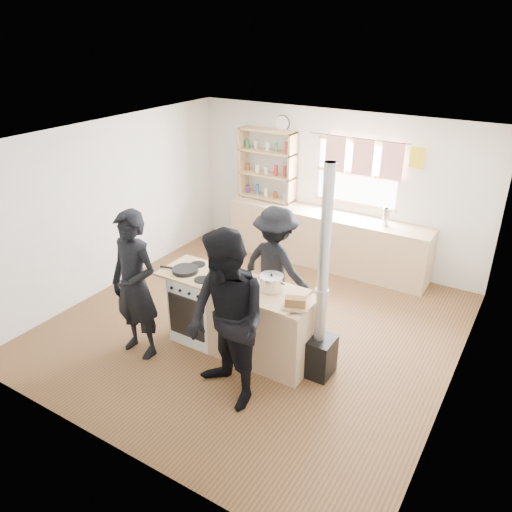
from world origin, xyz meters
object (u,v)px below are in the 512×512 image
(stockpot_counter, at_px, (271,283))
(bread_board, at_px, (295,303))
(roast_tray, at_px, (236,277))
(stockpot_stove, at_px, (225,264))
(thermos, at_px, (386,217))
(person_far, at_px, (276,266))
(skillet_greens, at_px, (185,270))
(cooking_island, at_px, (241,318))
(person_near_right, at_px, (227,322))
(person_near_left, at_px, (135,286))
(flue_heater, at_px, (320,325))

(stockpot_counter, xyz_separation_m, bread_board, (0.41, -0.20, -0.04))
(roast_tray, bearing_deg, stockpot_stove, 149.86)
(thermos, height_order, person_far, person_far)
(skillet_greens, relative_size, stockpot_stove, 1.60)
(thermos, relative_size, cooking_island, 0.14)
(stockpot_stove, bearing_deg, person_near_right, -54.53)
(skillet_greens, bearing_deg, roast_tray, 13.18)
(cooking_island, relative_size, person_near_left, 1.07)
(stockpot_stove, xyz_separation_m, person_near_left, (-0.68, -0.87, -0.10))
(stockpot_stove, bearing_deg, person_far, 59.87)
(person_near_right, bearing_deg, bread_board, 79.85)
(flue_heater, bearing_deg, stockpot_stove, 174.75)
(cooking_island, height_order, roast_tray, roast_tray)
(thermos, relative_size, person_far, 0.17)
(cooking_island, distance_m, flue_heater, 1.01)
(bread_board, bearing_deg, stockpot_counter, 154.21)
(flue_heater, height_order, person_near_left, flue_heater)
(skillet_greens, bearing_deg, person_far, 51.08)
(person_far, bearing_deg, bread_board, 138.68)
(stockpot_counter, distance_m, person_far, 0.88)
(cooking_island, relative_size, skillet_greens, 5.10)
(thermos, relative_size, flue_heater, 0.11)
(stockpot_stove, bearing_deg, bread_board, -16.60)
(roast_tray, bearing_deg, bread_board, -12.15)
(skillet_greens, height_order, person_near_right, person_near_right)
(cooking_island, xyz_separation_m, flue_heater, (0.99, 0.09, 0.19))
(thermos, height_order, cooking_island, thermos)
(cooking_island, distance_m, stockpot_counter, 0.67)
(stockpot_stove, distance_m, person_near_left, 1.11)
(person_near_right, bearing_deg, stockpot_stove, 148.18)
(stockpot_counter, bearing_deg, person_near_left, -152.78)
(roast_tray, relative_size, person_near_left, 0.23)
(person_near_left, bearing_deg, flue_heater, 22.56)
(stockpot_stove, bearing_deg, roast_tray, -30.14)
(person_far, bearing_deg, stockpot_counter, 125.51)
(stockpot_stove, relative_size, person_near_left, 0.13)
(cooking_island, distance_m, person_near_left, 1.32)
(bread_board, height_order, person_near_left, person_near_left)
(thermos, distance_m, person_near_left, 3.90)
(stockpot_stove, height_order, person_near_right, person_near_right)
(stockpot_stove, xyz_separation_m, flue_heater, (1.36, -0.12, -0.36))
(roast_tray, relative_size, bread_board, 1.25)
(roast_tray, height_order, person_near_left, person_near_left)
(stockpot_stove, distance_m, flue_heater, 1.41)
(stockpot_stove, xyz_separation_m, person_far, (0.36, 0.63, -0.20))
(person_near_left, height_order, person_far, person_near_left)
(stockpot_stove, relative_size, bread_board, 0.72)
(person_near_left, xyz_separation_m, person_far, (1.05, 1.50, -0.11))
(skillet_greens, distance_m, bread_board, 1.54)
(person_far, bearing_deg, cooking_island, 99.75)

